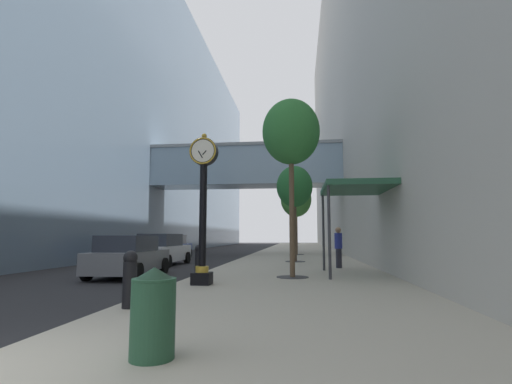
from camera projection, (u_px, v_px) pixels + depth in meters
The scene contains 16 objects.
ground_plane at pixel (252, 255), 30.19m from camera, with size 110.00×110.00×0.00m, color #262628.
sidewalk_right at pixel (297, 253), 32.75m from camera, with size 7.09×80.00×0.14m, color #ADA593.
building_block_left at pixel (128, 114), 36.05m from camera, with size 24.40×80.00×26.35m.
building_block_right at pixel (386, 67), 33.72m from camera, with size 9.00×80.00×33.07m.
street_clock at pixel (203, 200), 11.33m from camera, with size 0.84×0.55×4.53m.
bollard_nearest at pixel (130, 278), 7.53m from camera, with size 0.28×0.28×1.13m.
bollard_third at pixel (199, 261), 12.68m from camera, with size 0.28×0.28×1.13m.
street_tree_near at pixel (291, 133), 13.52m from camera, with size 2.05×2.05×6.30m.
street_tree_mid_near at pixel (295, 187), 21.23m from camera, with size 2.01×2.01×5.33m.
street_tree_mid_far at pixel (296, 200), 29.05m from camera, with size 2.35×2.35×5.55m.
trash_bin at pixel (153, 311), 4.44m from camera, with size 0.53×0.53×1.05m.
pedestrian_walking at pixel (338, 246), 16.79m from camera, with size 0.39×0.39×1.80m.
storefront_awning at pixel (354, 189), 14.16m from camera, with size 2.40×3.60×3.30m.
car_blue_near at pixel (170, 247), 25.36m from camera, with size 2.23×4.59×1.62m.
car_white_mid at pixel (162, 250), 20.05m from camera, with size 2.11×4.40×1.65m.
car_grey_far at pixel (129, 257), 14.43m from camera, with size 2.13×4.13×1.57m.
Camera 1 is at (3.80, -3.33, 1.56)m, focal length 26.54 mm.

